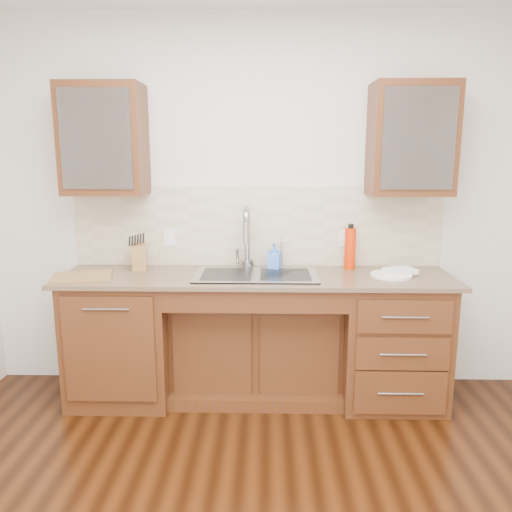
{
  "coord_description": "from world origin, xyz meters",
  "views": [
    {
      "loc": [
        0.08,
        -1.91,
        1.73
      ],
      "look_at": [
        0.0,
        1.4,
        1.05
      ],
      "focal_mm": 35.0,
      "sensor_mm": 36.0,
      "label": 1
    }
  ],
  "objects_px": {
    "knife_block": "(139,257)",
    "cutting_board": "(82,276)",
    "plate": "(391,275)",
    "soap_bottle": "(274,256)",
    "water_bottle": "(350,249)"
  },
  "relations": [
    {
      "from": "cutting_board",
      "to": "water_bottle",
      "type": "bearing_deg",
      "value": 9.3
    },
    {
      "from": "soap_bottle",
      "to": "water_bottle",
      "type": "xyz_separation_m",
      "value": [
        0.55,
        0.03,
        0.05
      ]
    },
    {
      "from": "knife_block",
      "to": "cutting_board",
      "type": "height_order",
      "value": "knife_block"
    },
    {
      "from": "soap_bottle",
      "to": "water_bottle",
      "type": "distance_m",
      "value": 0.55
    },
    {
      "from": "soap_bottle",
      "to": "knife_block",
      "type": "distance_m",
      "value": 0.98
    },
    {
      "from": "water_bottle",
      "to": "knife_block",
      "type": "bearing_deg",
      "value": -178.31
    },
    {
      "from": "knife_block",
      "to": "cutting_board",
      "type": "distance_m",
      "value": 0.42
    },
    {
      "from": "plate",
      "to": "knife_block",
      "type": "xyz_separation_m",
      "value": [
        -1.78,
        0.18,
        0.08
      ]
    },
    {
      "from": "cutting_board",
      "to": "knife_block",
      "type": "bearing_deg",
      "value": 38.59
    },
    {
      "from": "soap_bottle",
      "to": "plate",
      "type": "bearing_deg",
      "value": 1.53
    },
    {
      "from": "water_bottle",
      "to": "plate",
      "type": "distance_m",
      "value": 0.36
    },
    {
      "from": "knife_block",
      "to": "water_bottle",
      "type": "bearing_deg",
      "value": -12.16
    },
    {
      "from": "knife_block",
      "to": "cutting_board",
      "type": "xyz_separation_m",
      "value": [
        -0.32,
        -0.26,
        -0.08
      ]
    },
    {
      "from": "soap_bottle",
      "to": "knife_block",
      "type": "xyz_separation_m",
      "value": [
        -0.98,
        -0.02,
        -0.01
      ]
    },
    {
      "from": "soap_bottle",
      "to": "cutting_board",
      "type": "distance_m",
      "value": 1.33
    }
  ]
}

